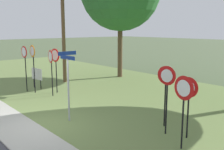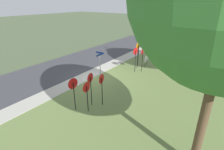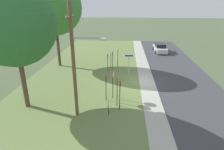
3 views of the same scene
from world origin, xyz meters
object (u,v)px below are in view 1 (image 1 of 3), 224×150
object	(u,v)px
stop_sign_near_left	(51,63)
yield_sign_near_right	(188,94)
yield_sign_far_right	(165,82)
utility_pole	(61,18)
stop_sign_far_center	(55,61)
notice_board	(37,75)
yield_sign_far_left	(183,95)
stop_sign_near_right	(33,59)
street_name_post	(68,80)
stop_sign_far_left	(25,59)
yield_sign_near_left	(167,84)

from	to	relation	value
stop_sign_near_left	yield_sign_near_right	xyz separation A→B (m)	(8.05, 0.78, -0.27)
yield_sign_far_right	stop_sign_near_left	bearing A→B (deg)	-178.00
yield_sign_far_right	utility_pole	xyz separation A→B (m)	(-9.73, 1.26, 2.61)
yield_sign_near_right	yield_sign_far_right	size ratio (longest dim) A/B	0.91
stop_sign_far_center	notice_board	distance (m)	2.13
stop_sign_far_center	yield_sign_far_left	xyz separation A→B (m)	(8.90, -0.59, -0.15)
stop_sign_near_left	stop_sign_near_right	xyz separation A→B (m)	(-1.33, -0.42, 0.15)
stop_sign_near_left	street_name_post	distance (m)	4.21
stop_sign_near_right	stop_sign_far_left	bearing A→B (deg)	-157.26
stop_sign_far_center	stop_sign_far_left	bearing A→B (deg)	-148.27
stop_sign_far_center	yield_sign_near_right	distance (m)	8.55
yield_sign_far_right	notice_board	xyz separation A→B (m)	(-9.18, -0.86, -0.89)
stop_sign_far_left	utility_pole	xyz separation A→B (m)	(-0.92, 2.98, 2.39)
stop_sign_far_center	notice_board	world-z (taller)	stop_sign_far_center
notice_board	stop_sign_near_left	bearing A→B (deg)	-12.57
stop_sign_far_left	notice_board	distance (m)	1.45
stop_sign_near_left	stop_sign_far_left	xyz separation A→B (m)	(-1.95, -0.66, 0.10)
street_name_post	utility_pole	distance (m)	8.21
yield_sign_near_right	stop_sign_near_left	bearing A→B (deg)	-175.82
utility_pole	yield_sign_near_right	bearing A→B (deg)	-8.05
stop_sign_far_left	notice_board	xyz separation A→B (m)	(-0.37, 0.86, -1.10)
stop_sign_near_right	yield_sign_far_right	distance (m)	8.33
stop_sign_near_left	yield_sign_far_left	size ratio (longest dim) A/B	1.10
stop_sign_far_center	yield_sign_near_left	distance (m)	7.86
stop_sign_far_left	street_name_post	bearing A→B (deg)	-8.96
stop_sign_far_left	yield_sign_far_right	size ratio (longest dim) A/B	1.15
stop_sign_near_left	yield_sign_near_left	bearing A→B (deg)	13.39
utility_pole	street_name_post	bearing A→B (deg)	-28.20
stop_sign_far_center	yield_sign_near_left	bearing A→B (deg)	-7.87
stop_sign_near_left	utility_pole	distance (m)	4.45
stop_sign_near_right	utility_pole	bearing A→B (deg)	120.96
stop_sign_near_left	stop_sign_far_center	size ratio (longest dim) A/B	0.99
stop_sign_near_right	yield_sign_far_right	bearing A→B (deg)	12.09
stop_sign_far_center	yield_sign_near_left	size ratio (longest dim) A/B	1.05
stop_sign_far_left	yield_sign_near_right	world-z (taller)	stop_sign_far_left
yield_sign_near_right	utility_pole	size ratio (longest dim) A/B	0.27
stop_sign_near_left	stop_sign_far_center	distance (m)	0.73
yield_sign_near_left	street_name_post	xyz separation A→B (m)	(-3.38, -1.86, -0.12)
stop_sign_far_center	yield_sign_far_left	distance (m)	8.92
yield_sign_near_left	notice_board	distance (m)	9.73
yield_sign_near_left	utility_pole	world-z (taller)	utility_pole
stop_sign_near_left	utility_pole	bearing A→B (deg)	150.42
yield_sign_near_right	yield_sign_near_left	bearing A→B (deg)	-159.91
stop_sign_far_left	utility_pole	world-z (taller)	utility_pole
street_name_post	notice_board	distance (m)	6.55
stop_sign_near_left	stop_sign_far_left	bearing A→B (deg)	-151.90
stop_sign_near_left	stop_sign_near_right	distance (m)	1.41
stop_sign_far_center	utility_pole	xyz separation A→B (m)	(-2.37, 1.79, 2.46)
yield_sign_near_right	street_name_post	size ratio (longest dim) A/B	0.75
stop_sign_near_left	stop_sign_far_left	distance (m)	2.06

